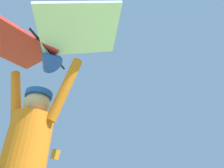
% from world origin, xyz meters
% --- Properties ---
extents(held_stunt_kite, '(1.75, 0.95, 0.40)m').
position_xyz_m(held_stunt_kite, '(0.26, 0.08, 2.16)').
color(held_stunt_kite, black).
extents(distant_kite_orange_high_left, '(1.05, 0.92, 1.26)m').
position_xyz_m(distant_kite_orange_high_left, '(-11.65, 21.03, 6.32)').
color(distant_kite_orange_high_left, orange).
extents(distant_kite_blue_far_center, '(0.59, 0.57, 0.23)m').
position_xyz_m(distant_kite_blue_far_center, '(-5.72, 27.53, 7.94)').
color(distant_kite_blue_far_center, blue).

